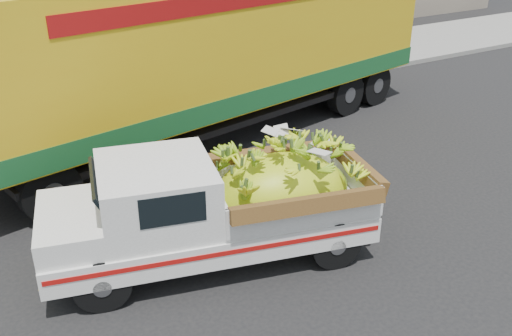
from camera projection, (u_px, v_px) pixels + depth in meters
ground at (313, 247)px, 9.27m from camera, size 100.00×100.00×0.00m
curb at (145, 111)px, 14.99m from camera, size 60.00×0.25×0.15m
sidewalk at (119, 90)px, 16.62m from camera, size 60.00×4.00×0.14m
pickup_truck at (234, 203)px, 8.70m from camera, size 5.20×2.93×1.72m
semi_trailer at (215, 49)px, 12.62m from camera, size 12.09×4.82×3.80m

